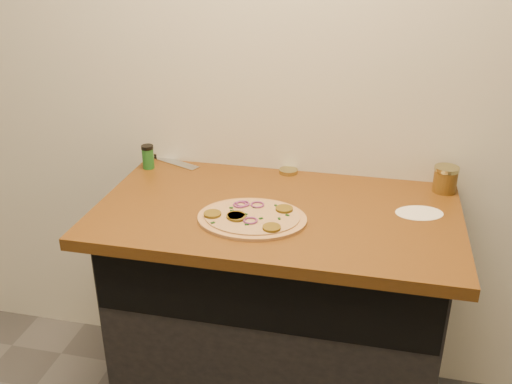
% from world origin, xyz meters
% --- Properties ---
extents(cabinet, '(1.10, 0.60, 0.86)m').
position_xyz_m(cabinet, '(0.00, 1.45, 0.43)').
color(cabinet, black).
rests_on(cabinet, ground).
extents(countertop, '(1.20, 0.70, 0.04)m').
position_xyz_m(countertop, '(0.00, 1.42, 0.88)').
color(countertop, brown).
rests_on(countertop, cabinet).
extents(pizza, '(0.37, 0.37, 0.02)m').
position_xyz_m(pizza, '(-0.06, 1.32, 0.91)').
color(pizza, tan).
rests_on(pizza, countertop).
extents(chefs_knife, '(0.31, 0.16, 0.02)m').
position_xyz_m(chefs_knife, '(-0.54, 1.75, 0.91)').
color(chefs_knife, '#B7BAC1').
rests_on(chefs_knife, countertop).
extents(mason_jar_lid, '(0.09, 0.09, 0.02)m').
position_xyz_m(mason_jar_lid, '(-0.01, 1.72, 0.91)').
color(mason_jar_lid, tan).
rests_on(mason_jar_lid, countertop).
extents(salsa_jar, '(0.08, 0.08, 0.09)m').
position_xyz_m(salsa_jar, '(0.55, 1.68, 0.95)').
color(salsa_jar, maroon).
rests_on(salsa_jar, countertop).
extents(spice_shaker, '(0.05, 0.05, 0.09)m').
position_xyz_m(spice_shaker, '(-0.55, 1.65, 0.95)').
color(spice_shaker, '#1D5E21').
rests_on(spice_shaker, countertop).
extents(flour_spill, '(0.19, 0.19, 0.00)m').
position_xyz_m(flour_spill, '(0.46, 1.48, 0.90)').
color(flour_spill, white).
rests_on(flour_spill, countertop).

